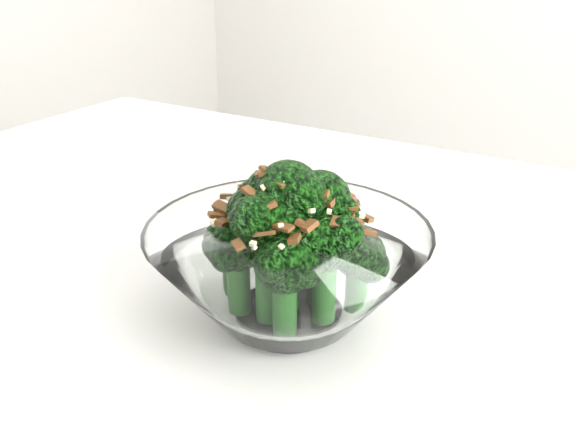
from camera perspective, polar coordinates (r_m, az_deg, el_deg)
The scene contains 2 objects.
table at distance 0.72m, azimuth -1.48°, elevation -7.04°, with size 1.30×0.96×0.75m.
broccoli_dish at distance 0.52m, azimuth -0.00°, elevation -4.08°, with size 0.23×0.23×0.14m.
Camera 1 is at (0.50, -0.51, 1.05)m, focal length 40.00 mm.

